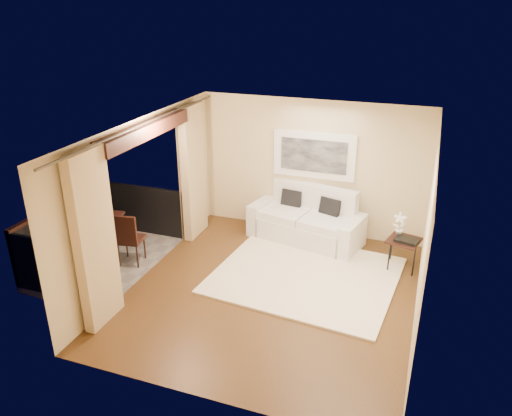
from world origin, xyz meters
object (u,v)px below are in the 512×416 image
at_px(sofa, 307,221).
at_px(orchid, 400,225).
at_px(balcony_chair_far, 128,236).
at_px(bistro_table, 104,220).
at_px(balcony_chair_near, 92,244).
at_px(side_table, 404,242).
at_px(ice_bucket, 99,208).

bearing_deg(sofa, orchid, -2.65).
bearing_deg(sofa, balcony_chair_far, -130.43).
distance_m(sofa, orchid, 1.86).
bearing_deg(bistro_table, balcony_chair_near, -70.10).
relative_size(side_table, balcony_chair_far, 0.63).
bearing_deg(bistro_table, orchid, 13.79).
relative_size(sofa, balcony_chair_near, 2.58).
height_order(sofa, balcony_chair_far, sofa).
bearing_deg(sofa, ice_bucket, -143.59).
bearing_deg(sofa, side_table, -5.19).
bearing_deg(ice_bucket, bistro_table, -31.76).
xyz_separation_m(sofa, side_table, (1.87, -0.58, 0.14)).
distance_m(side_table, orchid, 0.32).
height_order(side_table, orchid, orchid).
bearing_deg(balcony_chair_near, bistro_table, 118.18).
bearing_deg(side_table, ice_bucket, -169.00).
relative_size(bistro_table, balcony_chair_near, 0.77).
bearing_deg(orchid, side_table, -46.83).
bearing_deg(ice_bucket, side_table, 11.00).
bearing_deg(balcony_chair_far, sofa, -152.07).
distance_m(bistro_table, ice_bucket, 0.26).
distance_m(balcony_chair_far, balcony_chair_near, 0.61).
relative_size(balcony_chair_near, ice_bucket, 4.53).
height_order(sofa, orchid, sofa).
bearing_deg(balcony_chair_far, orchid, -169.56).
relative_size(side_table, balcony_chair_near, 0.70).
bearing_deg(side_table, bistro_table, -167.69).
relative_size(sofa, orchid, 5.37).
bearing_deg(orchid, sofa, 165.35).
xyz_separation_m(side_table, balcony_chair_near, (-5.07, -1.91, 0.01)).
bearing_deg(balcony_chair_far, bistro_table, -35.29).
height_order(sofa, ice_bucket, sofa).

